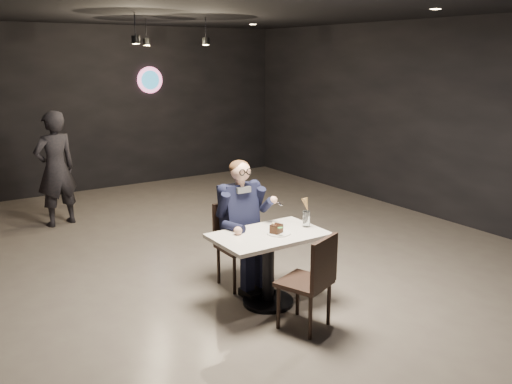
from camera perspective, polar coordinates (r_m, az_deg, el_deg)
floor at (r=6.87m, az=-2.07°, el=-6.82°), size 9.00×9.00×0.00m
wall_sign at (r=10.79m, az=-11.11°, el=11.50°), size 0.50×0.06×0.50m
pendant_lights at (r=8.20m, az=-9.88°, el=16.92°), size 1.40×1.20×0.36m
main_table at (r=5.51m, az=1.30°, el=-8.10°), size 1.10×0.70×0.75m
chair_far at (r=5.91m, az=-1.74°, el=-5.64°), size 0.42×0.46×0.92m
chair_near at (r=5.05m, az=5.10°, el=-9.27°), size 0.56×0.58×0.92m
seated_man at (r=5.82m, az=-1.76°, el=-3.23°), size 0.60×0.80×1.44m
dessert_plate at (r=5.37m, az=2.40°, el=-4.34°), size 0.24×0.24×0.01m
cake_slice at (r=5.35m, az=2.16°, el=-3.93°), size 0.14×0.12×0.08m
mint_leaf at (r=5.26m, az=2.57°, el=-3.77°), size 0.06×0.04×0.01m
sundae_glass at (r=5.59m, az=5.32°, el=-2.84°), size 0.07×0.07×0.17m
wafer_cone at (r=5.50m, az=5.30°, el=-1.34°), size 0.08×0.08×0.13m
passerby at (r=8.44m, az=-20.34°, el=2.30°), size 0.70×0.54×1.70m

